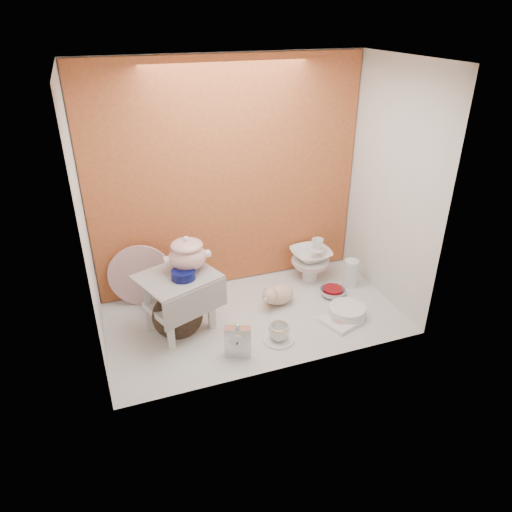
% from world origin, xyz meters
% --- Properties ---
extents(ground, '(1.80, 1.80, 0.00)m').
position_xyz_m(ground, '(0.00, 0.00, 0.00)').
color(ground, silver).
rests_on(ground, ground).
extents(niche_shell, '(1.86, 1.03, 1.53)m').
position_xyz_m(niche_shell, '(0.00, 0.18, 0.93)').
color(niche_shell, '#C66031').
rests_on(niche_shell, ground).
extents(step_stool, '(0.53, 0.49, 0.36)m').
position_xyz_m(step_stool, '(-0.45, 0.05, 0.18)').
color(step_stool, silver).
rests_on(step_stool, ground).
extents(soup_tureen, '(0.28, 0.28, 0.22)m').
position_xyz_m(soup_tureen, '(-0.37, 0.09, 0.47)').
color(soup_tureen, white).
rests_on(soup_tureen, step_stool).
extents(cobalt_bowl, '(0.18, 0.18, 0.05)m').
position_xyz_m(cobalt_bowl, '(-0.42, 0.00, 0.39)').
color(cobalt_bowl, '#090E49').
rests_on(cobalt_bowl, step_stool).
extents(floral_platter, '(0.42, 0.14, 0.42)m').
position_xyz_m(floral_platter, '(-0.63, 0.39, 0.21)').
color(floral_platter, white).
rests_on(floral_platter, ground).
extents(blue_white_vase, '(0.33, 0.33, 0.28)m').
position_xyz_m(blue_white_vase, '(-0.49, 0.36, 0.14)').
color(blue_white_vase, white).
rests_on(blue_white_vase, ground).
extents(lacquer_tray, '(0.30, 0.12, 0.29)m').
position_xyz_m(lacquer_tray, '(-0.48, -0.03, 0.14)').
color(lacquer_tray, black).
rests_on(lacquer_tray, ground).
extents(mantel_clock, '(0.15, 0.10, 0.21)m').
position_xyz_m(mantel_clock, '(-0.21, -0.32, 0.11)').
color(mantel_clock, silver).
rests_on(mantel_clock, ground).
extents(plush_pig, '(0.27, 0.20, 0.15)m').
position_xyz_m(plush_pig, '(0.20, 0.08, 0.07)').
color(plush_pig, '#D4AE95').
rests_on(plush_pig, ground).
extents(teacup_saucer, '(0.18, 0.18, 0.01)m').
position_xyz_m(teacup_saucer, '(0.06, -0.27, 0.01)').
color(teacup_saucer, white).
rests_on(teacup_saucer, ground).
extents(gold_rim_teacup, '(0.16, 0.16, 0.10)m').
position_xyz_m(gold_rim_teacup, '(0.06, -0.27, 0.06)').
color(gold_rim_teacup, white).
rests_on(gold_rim_teacup, teacup_saucer).
extents(lattice_dish, '(0.25, 0.25, 0.03)m').
position_xyz_m(lattice_dish, '(0.48, -0.24, 0.01)').
color(lattice_dish, white).
rests_on(lattice_dish, ground).
extents(dinner_plate_stack, '(0.31, 0.31, 0.07)m').
position_xyz_m(dinner_plate_stack, '(0.55, -0.20, 0.04)').
color(dinner_plate_stack, white).
rests_on(dinner_plate_stack, ground).
extents(crystal_bowl, '(0.22, 0.22, 0.05)m').
position_xyz_m(crystal_bowl, '(0.58, 0.05, 0.03)').
color(crystal_bowl, silver).
rests_on(crystal_bowl, ground).
extents(clear_glass_vase, '(0.12, 0.12, 0.20)m').
position_xyz_m(clear_glass_vase, '(0.76, 0.13, 0.10)').
color(clear_glass_vase, silver).
rests_on(clear_glass_vase, ground).
extents(porcelain_tower, '(0.36, 0.36, 0.31)m').
position_xyz_m(porcelain_tower, '(0.53, 0.31, 0.16)').
color(porcelain_tower, white).
rests_on(porcelain_tower, ground).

